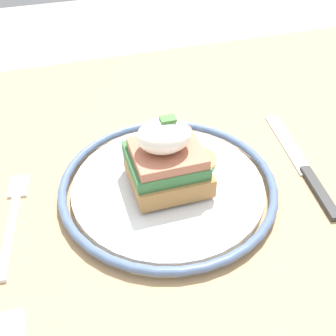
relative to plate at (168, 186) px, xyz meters
The scene contains 5 objects.
dining_table 0.13m from the plate, 141.25° to the right, with size 1.10×0.79×0.77m.
plate is the anchor object (origin of this frame).
sandwich 0.04m from the plate, 169.83° to the left, with size 0.11×0.09×0.09m.
fork 0.17m from the plate, behind, with size 0.04×0.15×0.00m.
knife 0.17m from the plate, ahead, with size 0.04×0.21×0.01m.
Camera 1 is at (-0.07, -0.31, 1.11)m, focal length 45.00 mm.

